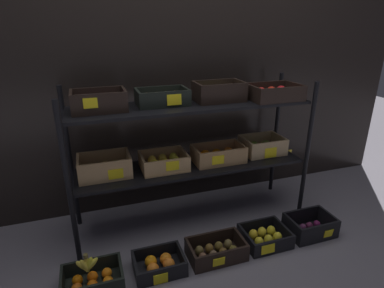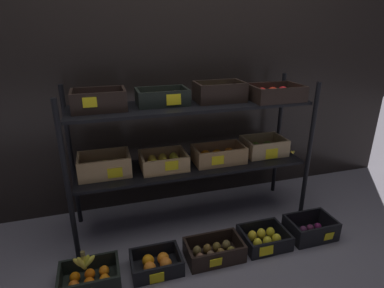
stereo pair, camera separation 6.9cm
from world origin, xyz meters
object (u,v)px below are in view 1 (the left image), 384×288
at_px(crate_ground_plum, 310,227).
at_px(banana_bunch_loose, 87,265).
at_px(crate_ground_tangerine, 93,281).
at_px(crate_ground_kiwi, 216,251).
at_px(display_rack, 194,134).
at_px(crate_ground_orange, 159,264).
at_px(crate_ground_lemon, 265,237).

height_order(crate_ground_plum, banana_bunch_loose, banana_bunch_loose).
distance_m(crate_ground_tangerine, crate_ground_plum, 1.48).
bearing_deg(crate_ground_kiwi, display_rack, 89.33).
relative_size(crate_ground_orange, crate_ground_plum, 0.94).
bearing_deg(display_rack, crate_ground_tangerine, -148.86).
relative_size(display_rack, crate_ground_lemon, 5.81).
distance_m(crate_ground_orange, crate_ground_lemon, 0.74).
bearing_deg(crate_ground_lemon, crate_ground_orange, -178.29).
bearing_deg(crate_ground_lemon, crate_ground_tangerine, -178.62).
relative_size(crate_ground_lemon, banana_bunch_loose, 2.24).
bearing_deg(crate_ground_kiwi, banana_bunch_loose, -179.55).
bearing_deg(crate_ground_kiwi, crate_ground_orange, 179.83).
height_order(display_rack, crate_ground_lemon, display_rack).
bearing_deg(crate_ground_orange, crate_ground_kiwi, -0.17).
relative_size(display_rack, crate_ground_plum, 5.49).
bearing_deg(crate_ground_plum, crate_ground_lemon, 177.76).
distance_m(crate_ground_tangerine, banana_bunch_loose, 0.12).
height_order(crate_ground_tangerine, crate_ground_orange, crate_ground_tangerine).
bearing_deg(crate_ground_lemon, crate_ground_plum, -2.24).
bearing_deg(crate_ground_plum, banana_bunch_loose, -179.41).
relative_size(crate_ground_tangerine, crate_ground_kiwi, 0.94).
bearing_deg(banana_bunch_loose, crate_ground_plum, 0.59).
bearing_deg(crate_ground_lemon, banana_bunch_loose, -178.54).
height_order(crate_ground_kiwi, banana_bunch_loose, banana_bunch_loose).
bearing_deg(crate_ground_plum, display_rack, 148.00).
height_order(crate_ground_tangerine, crate_ground_plum, crate_ground_plum).
bearing_deg(crate_ground_orange, crate_ground_lemon, 1.71).
bearing_deg(display_rack, crate_ground_orange, -129.53).
bearing_deg(crate_ground_tangerine, crate_ground_orange, 0.74).
distance_m(display_rack, crate_ground_tangerine, 1.10).
bearing_deg(display_rack, crate_ground_plum, -32.00).
bearing_deg(crate_ground_orange, banana_bunch_loose, -178.99).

